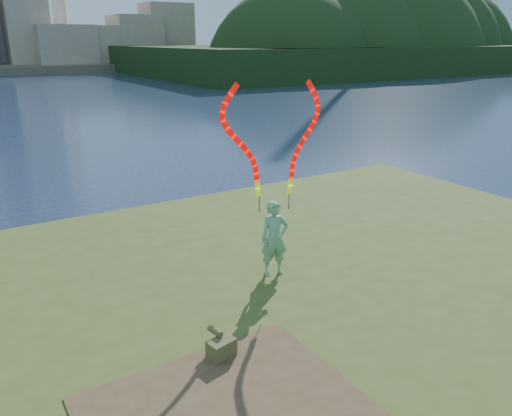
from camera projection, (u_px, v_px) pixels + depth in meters
ground at (254, 311)px, 9.63m from camera, size 320.00×320.00×0.00m
grassy_knoll at (332, 358)px, 7.67m from camera, size 20.00×18.00×0.80m
wooded_hill at (364, 68)px, 87.56m from camera, size 78.00×50.00×63.00m
woman_with_ribbons at (275, 199)px, 8.96m from camera, size 1.91×0.59×3.83m
canvas_bag at (221, 347)px, 6.89m from camera, size 0.42×0.47×0.35m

